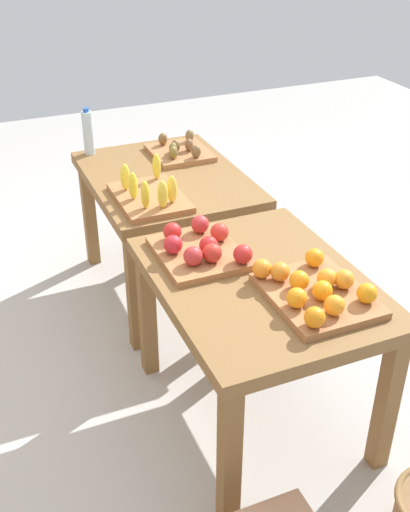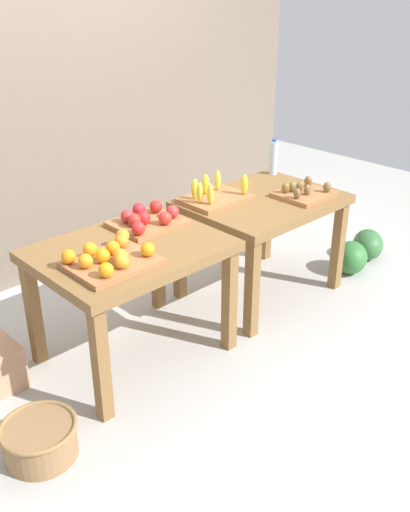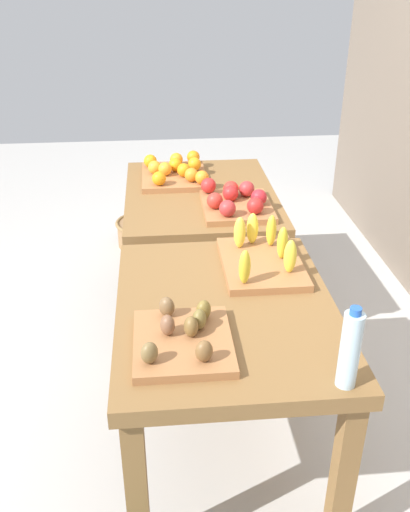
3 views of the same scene
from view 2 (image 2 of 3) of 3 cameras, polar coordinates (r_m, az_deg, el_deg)
ground_plane at (r=3.88m, az=-0.23°, el=-6.30°), size 8.00×8.00×0.00m
back_wall at (r=4.40m, az=-13.06°, el=17.90°), size 4.40×0.12×3.00m
display_table_left at (r=3.26m, az=-7.41°, el=-0.68°), size 1.04×0.80×0.72m
display_table_right at (r=3.96m, az=5.67°, el=4.34°), size 1.04×0.80×0.72m
orange_bin at (r=3.00m, az=-9.37°, el=-0.19°), size 0.45×0.37×0.11m
apple_bin at (r=3.45m, az=-5.77°, el=3.62°), size 0.41×0.35×0.11m
banana_crate at (r=3.83m, az=0.95°, el=6.04°), size 0.44×0.32×0.17m
kiwi_bin at (r=3.98m, az=9.78°, el=6.27°), size 0.36×0.32×0.10m
water_bottle at (r=4.40m, az=6.84°, el=9.71°), size 0.06×0.06×0.27m
watermelon_pile at (r=4.69m, az=15.12°, el=0.50°), size 0.70×0.42×0.25m
wicker_basket at (r=2.96m, az=-16.09°, el=-17.09°), size 0.37×0.37×0.18m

